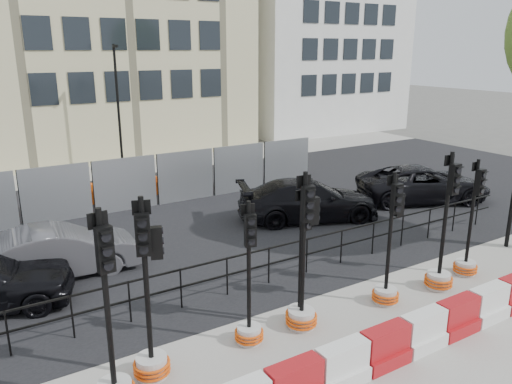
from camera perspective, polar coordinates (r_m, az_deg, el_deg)
ground at (r=12.10m, az=4.63°, el=-12.59°), size 120.00×120.00×0.00m
sidewalk_near at (r=10.21m, az=15.17°, el=-19.06°), size 40.00×6.00×0.02m
road at (r=17.74m, az=-8.82°, el=-3.15°), size 40.00×14.00×0.03m
sidewalk_far at (r=25.98m, az=-16.64°, el=2.52°), size 40.00×4.00×0.02m
building_white at (r=38.48m, az=6.17°, el=19.26°), size 12.00×9.06×16.00m
kerb_railing at (r=12.69m, az=1.48°, el=-7.68°), size 18.00×0.04×1.00m
heras_fencing at (r=19.81m, az=-13.29°, el=0.77°), size 14.33×1.72×2.00m
lamp_post_far at (r=24.61m, az=-15.47°, el=9.50°), size 0.12×0.56×6.00m
barrier_row at (r=10.13m, az=14.47°, el=-16.91°), size 13.60×0.50×0.80m
traffic_signal_a at (r=9.05m, az=-16.02°, el=-18.74°), size 0.69×0.69×3.49m
traffic_signal_b at (r=9.48m, az=-11.96°, el=-15.94°), size 0.68×0.68×3.45m
traffic_signal_c at (r=10.34m, az=-0.78°, el=-13.92°), size 0.60×0.60×3.03m
traffic_signal_d at (r=10.79m, az=5.39°, el=-11.42°), size 0.68×0.68×3.46m
traffic_signal_e at (r=11.00m, az=5.08°, el=-11.91°), size 0.61×0.61×3.12m
traffic_signal_f at (r=12.13m, az=14.82°, el=-9.02°), size 0.63×0.63×3.20m
traffic_signal_g at (r=13.25m, az=20.38°, el=-7.51°), size 0.69×0.69×3.50m
traffic_signal_h at (r=14.33m, az=23.03°, el=-6.33°), size 0.62×0.62×3.14m
car_b at (r=14.11m, az=-21.65°, el=-6.39°), size 1.86×4.26×1.36m
car_c at (r=17.49m, az=6.05°, el=-0.90°), size 5.24×6.25×1.43m
car_d at (r=20.60m, az=18.56°, el=0.90°), size 6.11×6.79×1.40m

